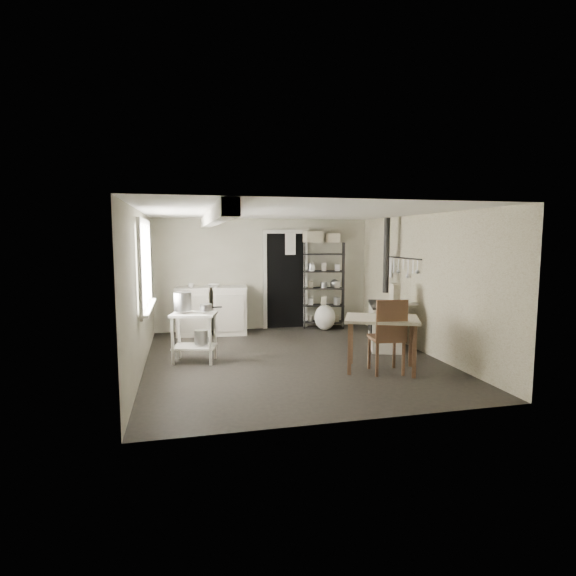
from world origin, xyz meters
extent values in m
plane|color=black|center=(0.00, 0.00, 0.00)|extent=(5.00, 5.00, 0.00)
plane|color=white|center=(0.00, 0.00, 2.30)|extent=(5.00, 5.00, 0.00)
cube|color=#ADAA94|center=(0.00, 2.50, 1.15)|extent=(4.50, 0.02, 2.30)
cube|color=#ADAA94|center=(0.00, -2.50, 1.15)|extent=(4.50, 0.02, 2.30)
cube|color=#ADAA94|center=(-2.25, 0.00, 1.15)|extent=(0.02, 5.00, 2.30)
cube|color=#ADAA94|center=(2.25, 0.00, 1.15)|extent=(0.02, 5.00, 2.30)
cylinder|color=#ADADAF|center=(-1.67, 0.24, 0.94)|extent=(0.29, 0.29, 0.28)
cylinder|color=#ADADAF|center=(-1.32, 0.14, 0.85)|extent=(0.21, 0.21, 0.11)
cylinder|color=#ADADAF|center=(-1.41, 0.19, 0.39)|extent=(0.27, 0.27, 0.22)
imported|color=silver|center=(-1.08, 2.14, 0.96)|extent=(0.39, 0.39, 0.08)
imported|color=silver|center=(-1.51, 2.06, 0.96)|extent=(0.15, 0.15, 0.09)
imported|color=silver|center=(1.00, 2.32, 1.37)|extent=(0.10, 0.10, 0.20)
cube|color=beige|center=(1.00, 2.28, 2.01)|extent=(0.36, 0.32, 0.24)
cube|color=beige|center=(1.45, 2.35, 1.99)|extent=(0.35, 0.34, 0.19)
cube|color=beige|center=(1.79, 0.10, 1.01)|extent=(0.14, 0.22, 0.31)
imported|color=silver|center=(1.34, -0.97, 0.80)|extent=(0.11, 0.11, 0.08)
ellipsoid|color=silver|center=(1.19, 2.02, 0.24)|extent=(0.53, 0.49, 0.53)
cylinder|color=silver|center=(1.75, 0.09, 0.07)|extent=(0.17, 0.17, 0.16)
camera|label=1|loc=(-1.64, -6.75, 1.91)|focal=28.00mm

